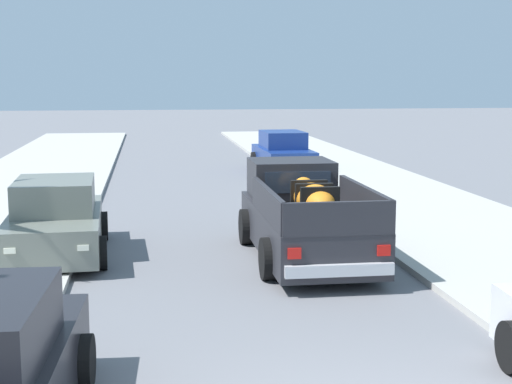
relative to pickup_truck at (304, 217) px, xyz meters
name	(u,v)px	position (x,y,z in m)	size (l,w,h in m)	color
sidewalk_right	(426,213)	(4.11, 4.11, -0.75)	(4.91, 60.00, 0.12)	#B2AFA8
curb_left	(33,224)	(-5.86, 4.11, -0.76)	(0.16, 60.00, 0.10)	silver
curb_right	(387,214)	(3.06, 4.11, -0.76)	(0.16, 60.00, 0.10)	silver
pickup_truck	(304,217)	(0.00, 0.00, 0.00)	(2.23, 5.22, 1.80)	#28282D
car_right_near	(283,153)	(2.07, 13.86, -0.10)	(2.11, 4.30, 1.54)	navy
car_right_mid	(56,221)	(-4.91, 0.84, -0.10)	(2.17, 4.32, 1.54)	slate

